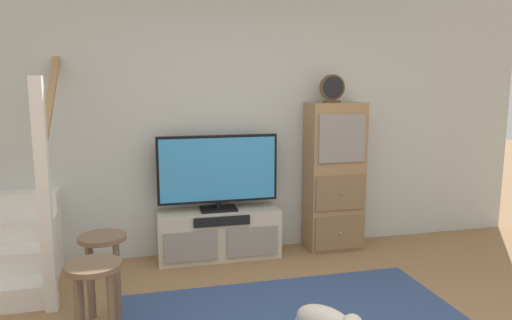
% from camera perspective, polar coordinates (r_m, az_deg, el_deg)
% --- Properties ---
extents(back_wall, '(6.40, 0.12, 2.70)m').
position_cam_1_polar(back_wall, '(4.92, -1.66, 4.64)').
color(back_wall, '#B2B7B2').
rests_on(back_wall, ground_plane).
extents(media_console, '(1.21, 0.38, 0.49)m').
position_cam_1_polar(media_console, '(4.83, -4.45, -8.89)').
color(media_console, '#BCB29E').
rests_on(media_console, ground_plane).
extents(television, '(1.19, 0.22, 0.75)m').
position_cam_1_polar(television, '(4.69, -4.59, -1.29)').
color(television, black).
rests_on(television, media_console).
extents(side_cabinet, '(0.58, 0.38, 1.55)m').
position_cam_1_polar(side_cabinet, '(5.04, 9.39, -2.01)').
color(side_cabinet, '#93704C').
rests_on(side_cabinet, ground_plane).
extents(desk_clock, '(0.26, 0.08, 0.28)m').
position_cam_1_polar(desk_clock, '(4.91, 9.16, 8.48)').
color(desk_clock, '#4C3823').
rests_on(desk_clock, side_cabinet).
extents(staircase, '(1.00, 1.36, 2.20)m').
position_cam_1_polar(staircase, '(4.90, -27.69, -8.17)').
color(staircase, silver).
rests_on(staircase, ground_plane).
extents(bar_stool_near, '(0.34, 0.34, 0.66)m').
position_cam_1_polar(bar_stool_near, '(3.17, -18.83, -14.47)').
color(bar_stool_near, brown).
rests_on(bar_stool_near, ground_plane).
extents(bar_stool_far, '(0.34, 0.34, 0.67)m').
position_cam_1_polar(bar_stool_far, '(3.67, -17.91, -11.09)').
color(bar_stool_far, brown).
rests_on(bar_stool_far, ground_plane).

